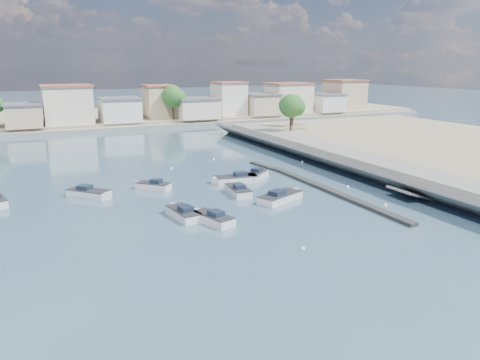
# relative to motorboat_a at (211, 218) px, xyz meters

# --- Properties ---
(ground) EXTENTS (400.00, 400.00, 0.00)m
(ground) POSITION_rel_motorboat_a_xyz_m (9.15, 34.07, -0.38)
(ground) COLOR #335566
(ground) RESTS_ON ground
(seawall_walkway) EXTENTS (5.00, 90.00, 1.80)m
(seawall_walkway) POSITION_rel_motorboat_a_xyz_m (27.65, 7.07, 0.52)
(seawall_walkway) COLOR slate
(seawall_walkway) RESTS_ON ground
(breakwater) EXTENTS (2.00, 31.02, 0.35)m
(breakwater) POSITION_rel_motorboat_a_xyz_m (16.06, 6.76, -0.21)
(breakwater) COLOR black
(breakwater) RESTS_ON ground
(far_shore_land) EXTENTS (160.00, 40.00, 1.40)m
(far_shore_land) POSITION_rel_motorboat_a_xyz_m (9.15, 86.07, 0.32)
(far_shore_land) COLOR gray
(far_shore_land) RESTS_ON ground
(far_shore_quay) EXTENTS (160.00, 2.50, 0.80)m
(far_shore_quay) POSITION_rel_motorboat_a_xyz_m (9.15, 65.07, 0.02)
(far_shore_quay) COLOR slate
(far_shore_quay) RESTS_ON ground
(far_town) EXTENTS (113.01, 12.80, 8.35)m
(far_town) POSITION_rel_motorboat_a_xyz_m (19.86, 70.99, 4.56)
(far_town) COLOR beige
(far_town) RESTS_ON far_shore_land
(shore_trees) EXTENTS (74.56, 38.32, 7.92)m
(shore_trees) POSITION_rel_motorboat_a_xyz_m (17.49, 62.18, 5.84)
(shore_trees) COLOR #38281E
(shore_trees) RESTS_ON ground
(motorboat_a) EXTENTS (3.05, 5.00, 1.48)m
(motorboat_a) POSITION_rel_motorboat_a_xyz_m (0.00, 0.00, 0.00)
(motorboat_a) COLOR silver
(motorboat_a) RESTS_ON ground
(motorboat_b) EXTENTS (2.30, 5.13, 1.48)m
(motorboat_b) POSITION_rel_motorboat_a_xyz_m (6.25, 7.85, -0.00)
(motorboat_b) COLOR silver
(motorboat_b) RESTS_ON ground
(motorboat_c) EXTENTS (5.87, 2.68, 1.48)m
(motorboat_c) POSITION_rel_motorboat_a_xyz_m (8.04, 12.71, 0.00)
(motorboat_c) COLOR silver
(motorboat_c) RESTS_ON ground
(motorboat_d) EXTENTS (4.63, 4.24, 1.48)m
(motorboat_d) POSITION_rel_motorboat_a_xyz_m (11.10, 13.29, -0.00)
(motorboat_d) COLOR silver
(motorboat_d) RESTS_ON ground
(motorboat_e) EXTENTS (2.42, 5.24, 1.48)m
(motorboat_e) POSITION_rel_motorboat_a_xyz_m (-1.95, 2.57, -0.00)
(motorboat_e) COLOR silver
(motorboat_e) RESTS_ON ground
(motorboat_f) EXTENTS (3.98, 3.95, 1.48)m
(motorboat_f) POSITION_rel_motorboat_a_xyz_m (-2.07, 13.77, -0.00)
(motorboat_f) COLOR silver
(motorboat_f) RESTS_ON ground
(motorboat_g) EXTENTS (4.66, 4.74, 1.48)m
(motorboat_g) POSITION_rel_motorboat_a_xyz_m (-9.00, 13.40, 0.00)
(motorboat_g) COLOR silver
(motorboat_g) RESTS_ON ground
(motorboat_h) EXTENTS (5.94, 4.05, 1.48)m
(motorboat_h) POSITION_rel_motorboat_a_xyz_m (9.46, 3.44, -0.00)
(motorboat_h) COLOR silver
(motorboat_h) RESTS_ON ground
(mooring_buoys) EXTENTS (19.39, 36.27, 0.39)m
(mooring_buoys) POSITION_rel_motorboat_a_xyz_m (13.00, 10.47, -0.33)
(mooring_buoys) COLOR white
(mooring_buoys) RESTS_ON ground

